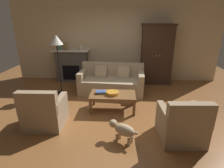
# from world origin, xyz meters

# --- Properties ---
(ground_plane) EXTENTS (9.60, 9.60, 0.00)m
(ground_plane) POSITION_xyz_m (0.00, 0.00, 0.00)
(ground_plane) COLOR brown
(back_wall) EXTENTS (7.20, 0.10, 2.80)m
(back_wall) POSITION_xyz_m (0.00, 2.55, 1.40)
(back_wall) COLOR beige
(back_wall) RESTS_ON ground
(fireplace) EXTENTS (1.26, 0.48, 1.12)m
(fireplace) POSITION_xyz_m (-1.55, 2.30, 0.57)
(fireplace) COLOR #4C4947
(fireplace) RESTS_ON ground
(armoire) EXTENTS (1.06, 0.57, 2.00)m
(armoire) POSITION_xyz_m (1.40, 2.22, 1.00)
(armoire) COLOR #382319
(armoire) RESTS_ON ground
(couch) EXTENTS (1.98, 0.99, 0.86)m
(couch) POSITION_xyz_m (-0.06, 1.26, 0.32)
(couch) COLOR tan
(couch) RESTS_ON ground
(coffee_table) EXTENTS (1.10, 0.60, 0.42)m
(coffee_table) POSITION_xyz_m (0.03, 0.12, 0.37)
(coffee_table) COLOR brown
(coffee_table) RESTS_ON ground
(fruit_bowl) EXTENTS (0.31, 0.31, 0.08)m
(fruit_bowl) POSITION_xyz_m (0.02, 0.09, 0.46)
(fruit_bowl) COLOR orange
(fruit_bowl) RESTS_ON coffee_table
(book_stack) EXTENTS (0.27, 0.20, 0.06)m
(book_stack) POSITION_xyz_m (-0.26, 0.14, 0.45)
(book_stack) COLOR gold
(book_stack) RESTS_ON coffee_table
(mantel_vase_jade) EXTENTS (0.10, 0.10, 0.30)m
(mantel_vase_jade) POSITION_xyz_m (-1.93, 2.28, 1.27)
(mantel_vase_jade) COLOR slate
(mantel_vase_jade) RESTS_ON fireplace
(mantel_vase_bronze) EXTENTS (0.13, 0.13, 0.23)m
(mantel_vase_bronze) POSITION_xyz_m (-1.73, 2.28, 1.23)
(mantel_vase_bronze) COLOR olive
(mantel_vase_bronze) RESTS_ON fireplace
(mantel_vase_cream) EXTENTS (0.09, 0.09, 0.17)m
(mantel_vase_cream) POSITION_xyz_m (-1.17, 2.28, 1.20)
(mantel_vase_cream) COLOR beige
(mantel_vase_cream) RESTS_ON fireplace
(armchair_near_left) EXTENTS (0.80, 0.79, 0.88)m
(armchair_near_left) POSITION_xyz_m (-1.35, -0.67, 0.32)
(armchair_near_left) COLOR #997F60
(armchair_near_left) RESTS_ON ground
(armchair_near_right) EXTENTS (0.82, 0.81, 0.88)m
(armchair_near_right) POSITION_xyz_m (1.36, -0.99, 0.32)
(armchair_near_right) COLOR #997F60
(armchair_near_right) RESTS_ON ground
(floor_lamp) EXTENTS (0.36, 0.36, 1.72)m
(floor_lamp) POSITION_xyz_m (-1.59, 1.09, 1.49)
(floor_lamp) COLOR black
(floor_lamp) RESTS_ON ground
(dog) EXTENTS (0.52, 0.37, 0.39)m
(dog) POSITION_xyz_m (0.28, -1.11, 0.25)
(dog) COLOR tan
(dog) RESTS_ON ground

